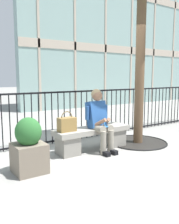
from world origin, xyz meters
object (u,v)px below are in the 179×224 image
at_px(stone_bench, 92,136).
at_px(handbag_on_bench, 67,124).
at_px(seated_person_with_phone, 99,118).
at_px(planter, 29,147).

height_order(stone_bench, handbag_on_bench, handbag_on_bench).
bearing_deg(handbag_on_bench, seated_person_with_phone, -10.31).
xyz_separation_m(handbag_on_bench, planter, (-0.88, -0.40, -0.19)).
bearing_deg(planter, handbag_on_bench, 24.46).
relative_size(stone_bench, seated_person_with_phone, 1.32).
distance_m(handbag_on_bench, planter, 0.99).
distance_m(stone_bench, handbag_on_bench, 0.66).
xyz_separation_m(stone_bench, handbag_on_bench, (-0.58, -0.01, 0.31)).
height_order(seated_person_with_phone, handbag_on_bench, seated_person_with_phone).
distance_m(stone_bench, seated_person_with_phone, 0.41).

